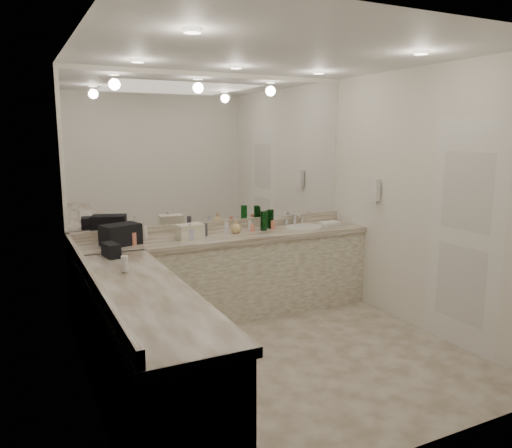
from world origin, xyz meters
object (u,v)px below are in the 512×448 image
sink (304,227)px  soap_bottle_a (144,231)px  wall_phone (375,190)px  soap_bottle_c (236,226)px  soap_bottle_b (190,231)px  hand_towel (329,223)px  cream_cosmetic_case (190,231)px  black_toiletry_bag (121,235)px

sink → soap_bottle_a: (-1.82, 0.09, 0.10)m
wall_phone → soap_bottle_c: wall_phone is taller
sink → soap_bottle_b: (-1.40, -0.10, 0.09)m
sink → hand_towel: (0.34, -0.02, 0.02)m
sink → soap_bottle_c: soap_bottle_c is taller
sink → soap_bottle_b: bearing=-176.1°
wall_phone → soap_bottle_c: size_ratio=1.64×
soap_bottle_a → cream_cosmetic_case: bearing=-17.3°
cream_cosmetic_case → soap_bottle_a: size_ratio=1.41×
soap_bottle_b → soap_bottle_c: size_ratio=1.19×
cream_cosmetic_case → soap_bottle_b: soap_bottle_b is taller
sink → hand_towel: size_ratio=1.98×
hand_towel → soap_bottle_b: (-1.74, -0.08, 0.07)m
sink → soap_bottle_c: size_ratio=3.01×
cream_cosmetic_case → soap_bottle_b: (-0.02, -0.05, 0.01)m
wall_phone → soap_bottle_a: wall_phone is taller
soap_bottle_c → hand_towel: bearing=-2.1°
black_toiletry_bag → cream_cosmetic_case: (0.69, -0.03, -0.03)m
sink → cream_cosmetic_case: cream_cosmetic_case is taller
black_toiletry_bag → hand_towel: 2.42m
wall_phone → soap_bottle_b: size_ratio=1.38×
sink → soap_bottle_c: 0.84m
soap_bottle_a → soap_bottle_c: bearing=-4.1°
hand_towel → soap_bottle_a: 2.17m
sink → wall_phone: size_ratio=1.83×
wall_phone → soap_bottle_b: (-2.01, 0.40, -0.36)m
soap_bottle_b → black_toiletry_bag: bearing=173.0°
hand_towel → soap_bottle_a: bearing=177.0°
cream_cosmetic_case → hand_towel: size_ratio=1.18×
hand_towel → soap_bottle_c: size_ratio=1.53×
cream_cosmetic_case → soap_bottle_a: bearing=156.7°
sink → hand_towel: bearing=-3.3°
sink → black_toiletry_bag: black_toiletry_bag is taller
wall_phone → soap_bottle_a: bearing=166.3°
sink → wall_phone: 0.91m
soap_bottle_c → soap_bottle_b: bearing=-168.1°
hand_towel → soap_bottle_c: bearing=177.9°
black_toiletry_bag → soap_bottle_a: black_toiletry_bag is taller
wall_phone → soap_bottle_b: 2.08m
hand_towel → soap_bottle_a: soap_bottle_a is taller
cream_cosmetic_case → soap_bottle_c: size_ratio=1.80×
hand_towel → soap_bottle_b: size_ratio=1.28×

